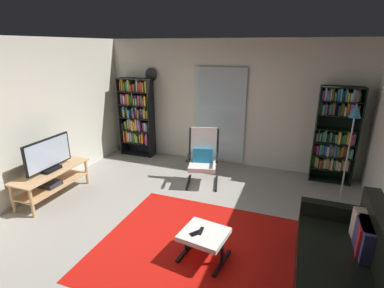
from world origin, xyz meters
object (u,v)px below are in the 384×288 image
(television, at_px, (48,156))
(lounge_armchair, at_px, (203,155))
(tv_remote, at_px, (201,231))
(leather_sofa, at_px, (349,271))
(ottoman, at_px, (204,237))
(bookshelf_near_sofa, at_px, (336,134))
(cell_phone, at_px, (196,233))
(bookshelf_near_tv, at_px, (137,115))
(wall_clock, at_px, (151,75))
(floor_lamp_by_shelf, at_px, (353,126))
(tv_stand, at_px, (52,179))

(television, xyz_separation_m, lounge_armchair, (2.18, 1.46, -0.21))
(tv_remote, bearing_deg, leather_sofa, -4.59)
(ottoman, bearing_deg, leather_sofa, -0.88)
(bookshelf_near_sofa, relative_size, cell_phone, 12.79)
(bookshelf_near_tv, distance_m, lounge_armchair, 2.14)
(lounge_armchair, relative_size, wall_clock, 3.53)
(bookshelf_near_tv, height_order, bookshelf_near_sofa, bookshelf_near_sofa)
(television, height_order, floor_lamp_by_shelf, floor_lamp_by_shelf)
(tv_remote, distance_m, cell_phone, 0.08)
(leather_sofa, distance_m, ottoman, 1.54)
(tv_stand, bearing_deg, bookshelf_near_sofa, 28.08)
(wall_clock, bearing_deg, television, -103.55)
(lounge_armchair, bearing_deg, bookshelf_near_sofa, 21.80)
(floor_lamp_by_shelf, relative_size, wall_clock, 5.70)
(leather_sofa, distance_m, wall_clock, 5.14)
(ottoman, relative_size, floor_lamp_by_shelf, 0.35)
(tv_stand, distance_m, bookshelf_near_sofa, 5.06)
(lounge_armchair, distance_m, tv_remote, 2.12)
(cell_phone, height_order, wall_clock, wall_clock)
(tv_remote, height_order, floor_lamp_by_shelf, floor_lamp_by_shelf)
(bookshelf_near_tv, relative_size, lounge_armchair, 1.74)
(bookshelf_near_tv, relative_size, leather_sofa, 0.97)
(ottoman, bearing_deg, television, 169.07)
(leather_sofa, distance_m, floor_lamp_by_shelf, 2.34)
(cell_phone, height_order, floor_lamp_by_shelf, floor_lamp_by_shelf)
(lounge_armchair, height_order, cell_phone, lounge_armchair)
(lounge_armchair, bearing_deg, tv_remote, -72.11)
(bookshelf_near_tv, bearing_deg, tv_stand, -96.80)
(bookshelf_near_sofa, distance_m, leather_sofa, 3.00)
(leather_sofa, bearing_deg, tv_stand, 172.65)
(leather_sofa, height_order, cell_phone, leather_sofa)
(lounge_armchair, bearing_deg, ottoman, -71.09)
(lounge_armchair, bearing_deg, television, -146.29)
(tv_stand, xyz_separation_m, floor_lamp_by_shelf, (4.56, 1.55, 0.97))
(television, height_order, bookshelf_near_tv, bookshelf_near_tv)
(tv_remote, distance_m, wall_clock, 4.07)
(bookshelf_near_tv, height_order, cell_phone, bookshelf_near_tv)
(bookshelf_near_tv, distance_m, tv_remote, 3.90)
(television, height_order, ottoman, television)
(bookshelf_near_sofa, xyz_separation_m, leather_sofa, (-0.01, -2.93, -0.62))
(television, distance_m, lounge_armchair, 2.63)
(floor_lamp_by_shelf, bearing_deg, tv_stand, -161.23)
(television, xyz_separation_m, wall_clock, (0.61, 2.51, 1.10))
(cell_phone, xyz_separation_m, wall_clock, (-2.18, 3.13, 1.48))
(leather_sofa, bearing_deg, television, 172.53)
(tv_stand, relative_size, leather_sofa, 0.72)
(tv_stand, distance_m, wall_clock, 3.01)
(leather_sofa, height_order, wall_clock, wall_clock)
(wall_clock, bearing_deg, tv_remote, -53.99)
(tv_stand, distance_m, bookshelf_near_tv, 2.45)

